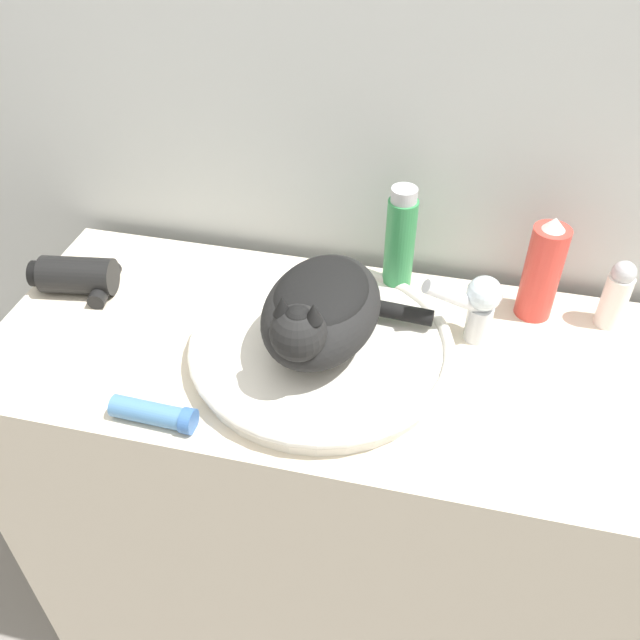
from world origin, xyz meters
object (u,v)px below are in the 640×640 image
spray_bottle_trigger (542,271)px  deodorant_stick (616,294)px  cat (321,308)px  cream_tube (155,414)px  faucet (478,304)px  hair_dryer (79,277)px  shampoo_bottle_tall (400,245)px

spray_bottle_trigger → deodorant_stick: (0.13, 0.00, -0.03)m
cat → cream_tube: (-0.21, -0.19, -0.09)m
spray_bottle_trigger → deodorant_stick: 0.13m
cat → faucet: (0.24, 0.11, -0.04)m
spray_bottle_trigger → hair_dryer: size_ratio=1.24×
faucet → spray_bottle_trigger: spray_bottle_trigger is taller
spray_bottle_trigger → shampoo_bottle_tall: bearing=-180.0°
cat → spray_bottle_trigger: (0.34, 0.21, -0.02)m
faucet → deodorant_stick: bearing=178.9°
deodorant_stick → cat: bearing=-156.2°
cream_tube → spray_bottle_trigger: bearing=35.4°
cat → faucet: cat is taller
shampoo_bottle_tall → hair_dryer: 0.59m
faucet → cream_tube: size_ratio=1.03×
hair_dryer → faucet: bearing=173.6°
cat → shampoo_bottle_tall: 0.23m
cat → cream_tube: size_ratio=2.12×
shampoo_bottle_tall → cream_tube: size_ratio=1.66×
cat → hair_dryer: bearing=-93.9°
cat → deodorant_stick: (0.47, 0.21, -0.05)m
deodorant_stick → cream_tube: bearing=-150.0°
faucet → cream_tube: 0.55m
cat → shampoo_bottle_tall: (0.10, 0.21, -0.00)m
shampoo_bottle_tall → cream_tube: (-0.31, -0.40, -0.09)m
cream_tube → hair_dryer: bearing=134.5°
spray_bottle_trigger → hair_dryer: bearing=-171.4°
deodorant_stick → hair_dryer: 0.96m
cat → hair_dryer: size_ratio=1.76×
faucet → spray_bottle_trigger: 0.14m
faucet → hair_dryer: size_ratio=0.85×
spray_bottle_trigger → cream_tube: (-0.56, -0.40, -0.08)m
spray_bottle_trigger → hair_dryer: 0.84m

